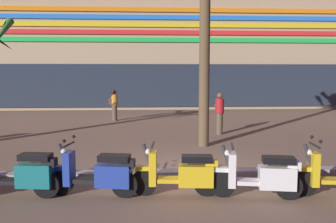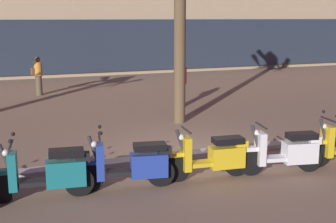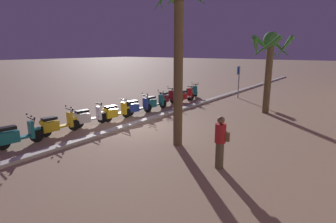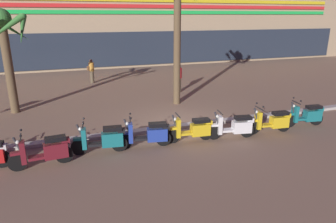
{
  "view_description": "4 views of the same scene",
  "coord_description": "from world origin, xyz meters",
  "views": [
    {
      "loc": [
        -0.91,
        -8.35,
        2.42
      ],
      "look_at": [
        -0.25,
        2.98,
        1.18
      ],
      "focal_mm": 37.9,
      "sensor_mm": 36.0,
      "label": 1
    },
    {
      "loc": [
        -4.07,
        -9.21,
        3.12
      ],
      "look_at": [
        -0.47,
        0.39,
        0.98
      ],
      "focal_mm": 48.38,
      "sensor_mm": 36.0,
      "label": 2
    },
    {
      "loc": [
        9.23,
        8.75,
        3.6
      ],
      "look_at": [
        0.27,
        2.21,
        1.07
      ],
      "focal_mm": 28.91,
      "sensor_mm": 36.0,
      "label": 3
    },
    {
      "loc": [
        -4.41,
        -10.74,
        4.29
      ],
      "look_at": [
        -0.78,
        -0.41,
        0.81
      ],
      "focal_mm": 32.37,
      "sensor_mm": 36.0,
      "label": 4
    }
  ],
  "objects": [
    {
      "name": "ground_plane",
      "position": [
        0.0,
        0.0,
        0.0
      ],
      "size": [
        200.0,
        200.0,
        0.0
      ],
      "primitive_type": "plane",
      "color": "#93755B"
    },
    {
      "name": "curb_strip",
      "position": [
        0.0,
        -0.17,
        0.06
      ],
      "size": [
        60.0,
        0.36,
        0.12
      ],
      "primitive_type": "cube",
      "color": "#BCB7AD",
      "rests_on": "ground"
    },
    {
      "name": "scooter_teal_mid_front",
      "position": [
        -3.37,
        -1.49,
        0.47
      ],
      "size": [
        1.8,
        0.59,
        1.17
      ],
      "color": "black",
      "rests_on": "ground"
    },
    {
      "name": "scooter_blue_far_back",
      "position": [
        -1.86,
        -1.53,
        0.46
      ],
      "size": [
        1.81,
        0.65,
        1.17
      ],
      "color": "black",
      "rests_on": "ground"
    },
    {
      "name": "scooter_yellow_lead_nearest",
      "position": [
        -0.24,
        -1.57,
        0.44
      ],
      "size": [
        1.76,
        0.56,
        1.04
      ],
      "color": "black",
      "rests_on": "ground"
    },
    {
      "name": "scooter_white_mid_centre",
      "position": [
        1.29,
        -1.82,
        0.45
      ],
      "size": [
        1.77,
        0.65,
        1.04
      ],
      "color": "black",
      "rests_on": "ground"
    },
    {
      "name": "pedestrian_window_shopping",
      "position": [
        -2.6,
        9.71,
        0.83
      ],
      "size": [
        0.46,
        0.34,
        1.56
      ],
      "color": "brown",
      "rests_on": "ground"
    },
    {
      "name": "pedestrian_strolling_near_curb",
      "position": [
        1.93,
        5.41,
        0.88
      ],
      "size": [
        0.34,
        0.46,
        1.65
      ],
      "color": "brown",
      "rests_on": "ground"
    }
  ]
}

